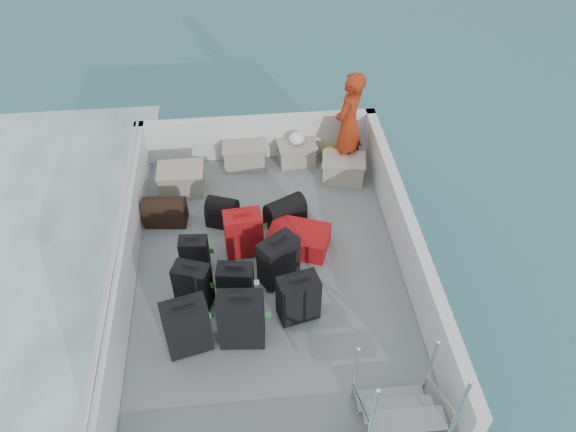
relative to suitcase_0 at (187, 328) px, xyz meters
name	(u,v)px	position (x,y,z in m)	size (l,w,h in m)	color
ground	(270,302)	(0.95, 1.02, -0.99)	(160.00, 160.00, 0.00)	#1B505E
ferry_hull	(270,288)	(0.95, 1.02, -0.69)	(3.60, 5.00, 0.60)	silver
deck	(269,272)	(0.95, 1.02, -0.38)	(3.30, 4.70, 0.02)	slate
deck_fittings	(300,269)	(1.30, 0.70, 0.00)	(3.60, 5.00, 0.90)	silver
suitcase_0	(187,328)	(0.00, 0.00, 0.00)	(0.48, 0.27, 0.74)	black
suitcase_1	(193,286)	(0.04, 0.63, -0.06)	(0.41, 0.24, 0.62)	black
suitcase_2	(195,254)	(0.04, 1.17, -0.12)	(0.35, 0.21, 0.51)	black
suitcase_3	(241,320)	(0.58, 0.04, 0.00)	(0.49, 0.29, 0.75)	black
suitcase_4	(236,286)	(0.54, 0.58, -0.07)	(0.41, 0.24, 0.61)	black
suitcase_5	(244,234)	(0.66, 1.40, -0.04)	(0.47, 0.28, 0.65)	#A0120C
suitcase_6	(298,299)	(1.24, 0.31, -0.05)	(0.46, 0.27, 0.63)	black
suitcase_7	(279,261)	(1.06, 0.90, -0.04)	(0.47, 0.27, 0.66)	black
suitcase_8	(299,239)	(1.37, 1.41, -0.22)	(0.50, 0.76, 0.30)	#A0120C
duffel_0	(166,213)	(-0.38, 2.06, -0.21)	(0.56, 0.30, 0.32)	black
duffel_1	(223,214)	(0.39, 1.98, -0.21)	(0.40, 0.30, 0.32)	black
duffel_2	(285,214)	(1.23, 1.88, -0.21)	(0.53, 0.30, 0.32)	black
crate_0	(182,181)	(-0.19, 2.71, -0.18)	(0.62, 0.42, 0.37)	#9F978A
crate_1	(245,155)	(0.74, 3.22, -0.19)	(0.60, 0.41, 0.36)	#9F978A
crate_2	(296,153)	(1.53, 3.22, -0.21)	(0.54, 0.37, 0.32)	#9F978A
crate_3	(343,170)	(2.17, 2.73, -0.19)	(0.58, 0.40, 0.35)	#9F978A
yellow_bag	(330,154)	(2.06, 3.22, -0.26)	(0.28, 0.26, 0.22)	yellow
white_bag	(297,140)	(1.53, 3.22, 0.04)	(0.24, 0.24, 0.18)	white
passenger	(348,124)	(2.25, 2.99, 0.44)	(0.60, 0.38, 1.61)	red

